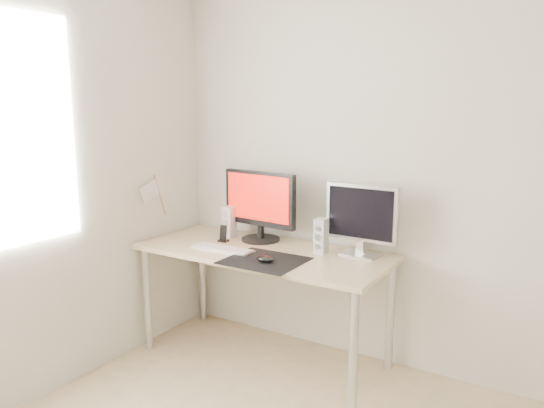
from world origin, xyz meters
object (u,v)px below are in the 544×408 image
at_px(second_monitor, 362,217).
at_px(speaker_left, 229,222).
at_px(mouse, 265,259).
at_px(speaker_right, 321,236).
at_px(main_monitor, 260,203).
at_px(desk, 264,262).
at_px(keyboard, 223,249).
at_px(phone_dock, 223,237).

xyz_separation_m(second_monitor, speaker_left, (-0.94, -0.05, -0.13)).
height_order(mouse, speaker_right, speaker_right).
bearing_deg(second_monitor, main_monitor, -178.49).
relative_size(desk, speaker_left, 7.43).
height_order(speaker_right, keyboard, speaker_right).
xyz_separation_m(main_monitor, keyboard, (-0.08, -0.31, -0.25)).
bearing_deg(desk, speaker_left, 158.57).
height_order(mouse, keyboard, mouse).
bearing_deg(desk, keyboard, -147.57).
relative_size(desk, keyboard, 3.79).
distance_m(main_monitor, second_monitor, 0.71).
relative_size(mouse, speaker_right, 0.50).
bearing_deg(speaker_right, keyboard, -154.76).
relative_size(mouse, keyboard, 0.26).
distance_m(desk, main_monitor, 0.40).
height_order(second_monitor, keyboard, second_monitor).
height_order(mouse, desk, mouse).
xyz_separation_m(second_monitor, speaker_right, (-0.23, -0.07, -0.13)).
bearing_deg(speaker_right, desk, -159.92).
distance_m(main_monitor, keyboard, 0.41).
height_order(desk, second_monitor, second_monitor).
xyz_separation_m(desk, keyboard, (-0.22, -0.14, 0.09)).
distance_m(desk, keyboard, 0.27).
xyz_separation_m(mouse, speaker_right, (0.19, 0.35, 0.09)).
distance_m(main_monitor, speaker_right, 0.50).
xyz_separation_m(keyboard, phone_dock, (-0.12, 0.17, 0.03)).
height_order(mouse, second_monitor, second_monitor).
height_order(mouse, phone_dock, phone_dock).
height_order(second_monitor, phone_dock, second_monitor).
xyz_separation_m(second_monitor, keyboard, (-0.79, -0.33, -0.23)).
relative_size(main_monitor, second_monitor, 1.22).
distance_m(second_monitor, phone_dock, 0.94).
distance_m(desk, speaker_right, 0.40).
relative_size(speaker_left, keyboard, 0.51).
bearing_deg(desk, second_monitor, 18.75).
xyz_separation_m(main_monitor, speaker_right, (0.48, -0.05, -0.15)).
distance_m(desk, phone_dock, 0.36).
distance_m(speaker_right, phone_dock, 0.69).
distance_m(desk, speaker_left, 0.44).
bearing_deg(keyboard, desk, 32.43).
distance_m(desk, second_monitor, 0.68).
distance_m(speaker_right, keyboard, 0.62).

